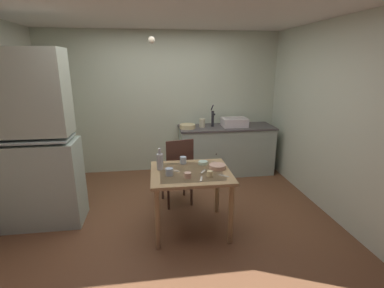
% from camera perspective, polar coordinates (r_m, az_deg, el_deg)
% --- Properties ---
extents(ground_plane, '(5.21, 5.21, 0.00)m').
position_cam_1_polar(ground_plane, '(3.94, -4.18, -14.10)').
color(ground_plane, brown).
extents(wall_back, '(4.31, 0.10, 2.53)m').
position_cam_1_polar(wall_back, '(5.24, -5.87, 8.18)').
color(wall_back, beige).
rests_on(wall_back, ground).
extents(wall_right, '(0.10, 3.57, 2.53)m').
position_cam_1_polar(wall_right, '(4.20, 26.27, 4.61)').
color(wall_right, beige).
rests_on(wall_right, ground).
extents(ceiling_slab, '(4.31, 3.57, 0.10)m').
position_cam_1_polar(ceiling_slab, '(3.46, -5.14, 25.96)').
color(ceiling_slab, silver).
extents(hutch_cabinet, '(0.95, 0.50, 2.15)m').
position_cam_1_polar(hutch_cabinet, '(3.86, -29.14, -0.63)').
color(hutch_cabinet, '#A9BCAD').
rests_on(hutch_cabinet, ground).
extents(counter_cabinet, '(1.71, 0.64, 0.88)m').
position_cam_1_polar(counter_cabinet, '(5.22, 6.86, -1.14)').
color(counter_cabinet, '#A9BCAD').
rests_on(counter_cabinet, ground).
extents(sink_basin, '(0.44, 0.34, 0.15)m').
position_cam_1_polar(sink_basin, '(5.13, 8.57, 4.42)').
color(sink_basin, white).
rests_on(sink_basin, counter_cabinet).
extents(hand_pump, '(0.05, 0.27, 0.39)m').
position_cam_1_polar(hand_pump, '(5.06, 4.22, 5.45)').
color(hand_pump, '#232328').
rests_on(hand_pump, counter_cabinet).
extents(mixing_bowl_counter, '(0.27, 0.27, 0.07)m').
position_cam_1_polar(mixing_bowl_counter, '(4.92, -0.92, 3.59)').
color(mixing_bowl_counter, beige).
rests_on(mixing_bowl_counter, counter_cabinet).
extents(stoneware_crock, '(0.10, 0.10, 0.15)m').
position_cam_1_polar(stoneware_crock, '(5.01, 2.08, 4.28)').
color(stoneware_crock, beige).
rests_on(stoneware_crock, counter_cabinet).
extents(dining_table, '(0.94, 0.83, 0.76)m').
position_cam_1_polar(dining_table, '(3.36, -0.26, -7.30)').
color(dining_table, tan).
rests_on(dining_table, ground).
extents(chair_far_side, '(0.47, 0.47, 0.99)m').
position_cam_1_polar(chair_far_side, '(3.98, -2.87, -5.52)').
color(chair_far_side, '#493023').
rests_on(chair_far_side, ground).
extents(serving_bowl_wide, '(0.20, 0.20, 0.05)m').
position_cam_1_polar(serving_bowl_wide, '(3.41, 5.17, -4.56)').
color(serving_bowl_wide, tan).
rests_on(serving_bowl_wide, dining_table).
extents(soup_bowl_small, '(0.12, 0.12, 0.04)m').
position_cam_1_polar(soup_bowl_small, '(3.54, 2.24, -3.80)').
color(soup_bowl_small, '#ADD1C1').
rests_on(soup_bowl_small, dining_table).
extents(mug_tall, '(0.07, 0.07, 0.06)m').
position_cam_1_polar(mug_tall, '(3.17, 3.64, -6.02)').
color(mug_tall, beige).
rests_on(mug_tall, dining_table).
extents(mug_dark, '(0.09, 0.09, 0.08)m').
position_cam_1_polar(mug_dark, '(3.20, -4.61, -5.64)').
color(mug_dark, '#9EB2C6').
rests_on(mug_dark, dining_table).
extents(teacup_mint, '(0.08, 0.08, 0.09)m').
position_cam_1_polar(teacup_mint, '(3.56, -1.79, -3.29)').
color(teacup_mint, '#9EB2C6').
rests_on(teacup_mint, dining_table).
extents(teacup_cream, '(0.08, 0.08, 0.06)m').
position_cam_1_polar(teacup_cream, '(3.13, -0.89, -6.33)').
color(teacup_cream, tan).
rests_on(teacup_cream, dining_table).
extents(glass_bottle, '(0.08, 0.08, 0.26)m').
position_cam_1_polar(glass_bottle, '(3.36, -6.52, -3.45)').
color(glass_bottle, '#B7BCC1').
rests_on(glass_bottle, dining_table).
extents(table_knife, '(0.18, 0.10, 0.00)m').
position_cam_1_polar(table_knife, '(3.35, -4.02, -5.33)').
color(table_knife, silver).
rests_on(table_knife, dining_table).
extents(teaspoon_near_bowl, '(0.05, 0.15, 0.00)m').
position_cam_1_polar(teaspoon_near_bowl, '(3.11, 1.89, -7.06)').
color(teaspoon_near_bowl, beige).
rests_on(teaspoon_near_bowl, dining_table).
extents(teaspoon_by_cup, '(0.11, 0.09, 0.00)m').
position_cam_1_polar(teaspoon_by_cup, '(3.21, 6.42, -6.40)').
color(teaspoon_by_cup, beige).
rests_on(teaspoon_by_cup, dining_table).
extents(serving_spoon, '(0.08, 0.11, 0.00)m').
position_cam_1_polar(serving_spoon, '(3.31, 2.28, -5.57)').
color(serving_spoon, beige).
rests_on(serving_spoon, dining_table).
extents(pendant_bulb, '(0.08, 0.08, 0.08)m').
position_cam_1_polar(pendant_bulb, '(3.63, -8.17, 20.13)').
color(pendant_bulb, '#F9EFCC').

